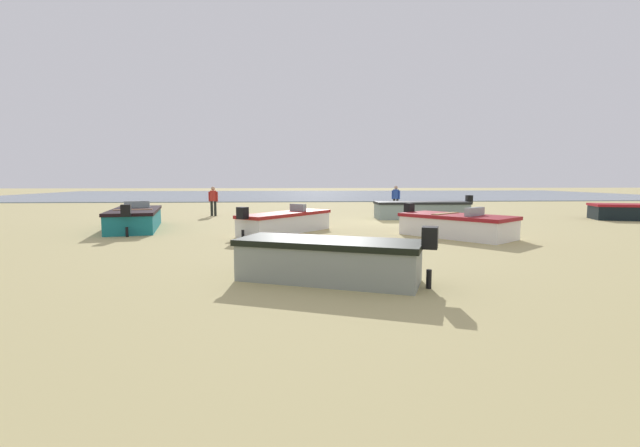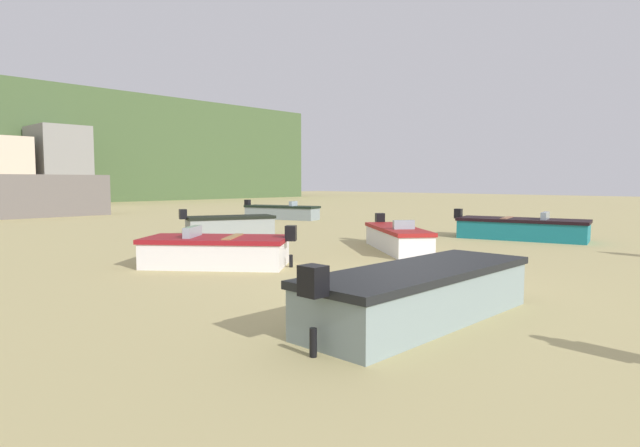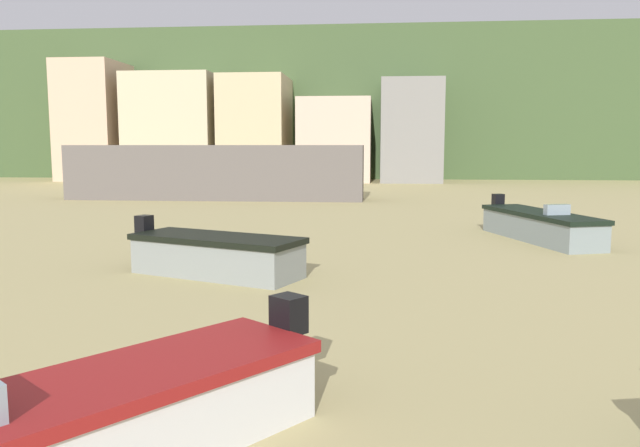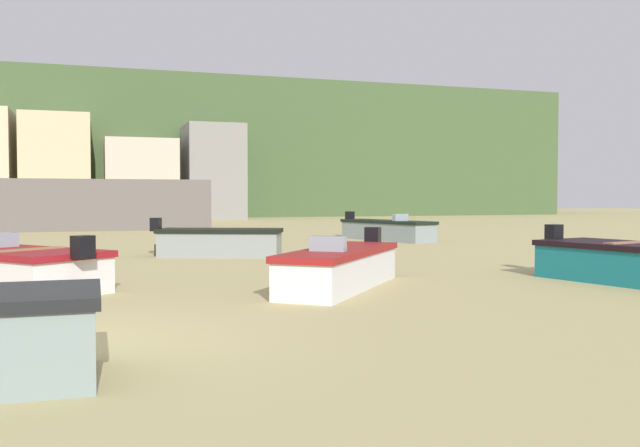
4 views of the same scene
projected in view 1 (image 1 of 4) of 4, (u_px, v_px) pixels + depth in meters
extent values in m
plane|color=tan|center=(392.00, 222.00, 20.48)|extent=(160.00, 160.00, 0.00)
cube|color=slate|center=(329.00, 195.00, 56.21)|extent=(80.00, 36.00, 0.06)
cube|color=gray|center=(328.00, 263.00, 8.53)|extent=(3.73, 2.46, 0.71)
cube|color=black|center=(328.00, 243.00, 8.49)|extent=(3.86, 2.57, 0.12)
cube|color=black|center=(430.00, 238.00, 7.87)|extent=(0.38, 0.40, 0.40)
cylinder|color=black|center=(429.00, 279.00, 7.94)|extent=(0.13, 0.13, 0.35)
cube|color=#176F7B|center=(135.00, 221.00, 17.45)|extent=(2.70, 4.95, 0.70)
cube|color=black|center=(135.00, 210.00, 17.41)|extent=(2.80, 5.07, 0.12)
cube|color=black|center=(126.00, 210.00, 14.98)|extent=(0.38, 0.35, 0.40)
cylinder|color=black|center=(127.00, 232.00, 15.06)|extent=(0.12, 0.12, 0.35)
cube|color=#8C9EA8|center=(137.00, 204.00, 18.17)|extent=(1.02, 0.42, 0.28)
cube|color=#986949|center=(133.00, 210.00, 16.84)|extent=(1.44, 0.56, 0.08)
cube|color=black|center=(634.00, 213.00, 21.41)|extent=(4.00, 2.66, 0.67)
cube|color=maroon|center=(635.00, 205.00, 21.37)|extent=(4.12, 2.76, 0.12)
cube|color=gray|center=(421.00, 211.00, 22.06)|extent=(4.63, 1.47, 0.76)
cube|color=black|center=(421.00, 203.00, 22.02)|extent=(4.73, 1.55, 0.12)
cube|color=black|center=(469.00, 199.00, 22.15)|extent=(0.28, 0.32, 0.40)
cylinder|color=black|center=(469.00, 215.00, 22.23)|extent=(0.10, 0.10, 0.38)
cube|color=silver|center=(286.00, 224.00, 16.28)|extent=(3.49, 4.01, 0.65)
cube|color=maroon|center=(286.00, 214.00, 16.24)|extent=(3.62, 4.13, 0.12)
cube|color=black|center=(242.00, 213.00, 14.34)|extent=(0.42, 0.42, 0.40)
cylinder|color=black|center=(243.00, 235.00, 14.42)|extent=(0.14, 0.14, 0.33)
cube|color=#8C9EA8|center=(298.00, 208.00, 16.82)|extent=(0.65, 0.57, 0.28)
cube|color=silver|center=(457.00, 227.00, 15.06)|extent=(3.64, 3.93, 0.67)
cube|color=maroon|center=(457.00, 216.00, 15.02)|extent=(3.76, 4.06, 0.12)
cube|color=black|center=(409.00, 208.00, 16.48)|extent=(0.42, 0.42, 0.40)
cylinder|color=black|center=(409.00, 227.00, 16.55)|extent=(0.14, 0.14, 0.33)
cube|color=#8C9EA8|center=(475.00, 212.00, 14.52)|extent=(0.92, 0.79, 0.28)
cube|color=#9C7343|center=(445.00, 214.00, 15.35)|extent=(1.27, 1.09, 0.08)
cylinder|color=black|center=(394.00, 205.00, 26.58)|extent=(0.19, 0.19, 0.82)
cylinder|color=black|center=(397.00, 205.00, 26.49)|extent=(0.19, 0.19, 0.82)
cylinder|color=#24419F|center=(396.00, 194.00, 26.46)|extent=(0.47, 0.47, 0.58)
cylinder|color=#24419F|center=(392.00, 195.00, 26.56)|extent=(0.12, 0.12, 0.54)
cylinder|color=#24419F|center=(399.00, 195.00, 26.37)|extent=(0.12, 0.12, 0.54)
sphere|color=tan|center=(396.00, 188.00, 26.42)|extent=(0.30, 0.30, 0.22)
cylinder|color=black|center=(212.00, 209.00, 23.68)|extent=(0.16, 0.16, 0.82)
cylinder|color=black|center=(215.00, 209.00, 23.66)|extent=(0.16, 0.16, 0.82)
cylinder|color=#AF2823|center=(213.00, 196.00, 23.60)|extent=(0.39, 0.39, 0.58)
cylinder|color=#AF2823|center=(209.00, 197.00, 23.62)|extent=(0.10, 0.10, 0.54)
cylinder|color=#AF2823|center=(217.00, 197.00, 23.58)|extent=(0.10, 0.10, 0.54)
sphere|color=tan|center=(213.00, 189.00, 23.55)|extent=(0.25, 0.25, 0.22)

